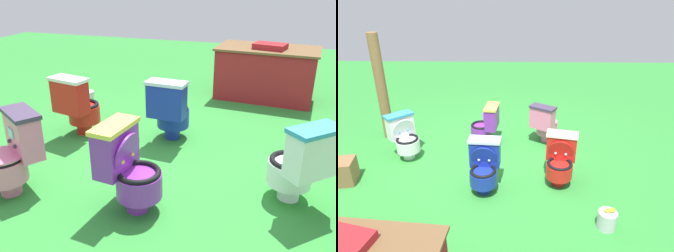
# 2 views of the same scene
# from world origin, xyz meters

# --- Properties ---
(ground) EXTENTS (14.00, 14.00, 0.00)m
(ground) POSITION_xyz_m (0.00, 0.00, 0.00)
(ground) COLOR #2D8433
(toilet_blue) EXTENTS (0.45, 0.52, 0.73)m
(toilet_blue) POSITION_xyz_m (-0.07, 0.67, 0.37)
(toilet_blue) COLOR #192D9E
(toilet_blue) RESTS_ON ground
(toilet_purple) EXTENTS (0.54, 0.46, 0.73)m
(toilet_purple) POSITION_xyz_m (0.01, -0.67, 0.37)
(toilet_purple) COLOR purple
(toilet_purple) RESTS_ON ground
(toilet_white) EXTENTS (0.63, 0.63, 0.73)m
(toilet_white) POSITION_xyz_m (1.30, -0.18, 0.37)
(toilet_white) COLOR white
(toilet_white) RESTS_ON ground
(toilet_pink) EXTENTS (0.60, 0.63, 0.73)m
(toilet_pink) POSITION_xyz_m (-1.02, -0.74, 0.37)
(toilet_pink) COLOR pink
(toilet_pink) RESTS_ON ground
(toilet_red) EXTENTS (0.50, 0.56, 0.73)m
(toilet_red) POSITION_xyz_m (-1.13, 0.48, 0.37)
(toilet_red) COLOR red
(toilet_red) RESTS_ON ground
(vendor_table) EXTENTS (1.53, 0.98, 0.85)m
(vendor_table) POSITION_xyz_m (0.83, 2.60, 0.39)
(vendor_table) COLOR maroon
(vendor_table) RESTS_ON ground
(lemon_bucket) EXTENTS (0.22, 0.22, 0.28)m
(lemon_bucket) POSITION_xyz_m (-1.56, 1.40, 0.12)
(lemon_bucket) COLOR #B7B7BF
(lemon_bucket) RESTS_ON ground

